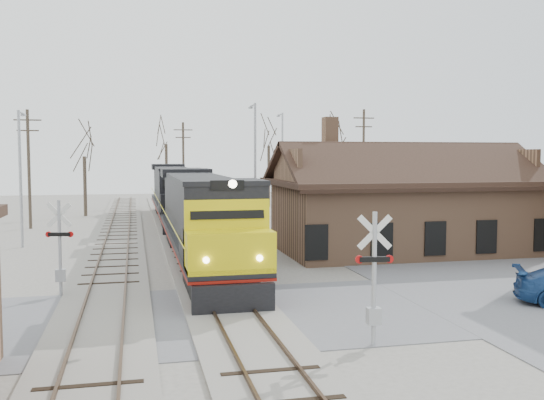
# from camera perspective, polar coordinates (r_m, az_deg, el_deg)

# --- Properties ---
(ground) EXTENTS (140.00, 140.00, 0.00)m
(ground) POSITION_cam_1_polar(r_m,az_deg,el_deg) (21.84, -3.65, -10.78)
(ground) COLOR #9D988E
(ground) RESTS_ON ground
(road) EXTENTS (60.00, 9.00, 0.03)m
(road) POSITION_cam_1_polar(r_m,az_deg,el_deg) (21.83, -3.65, -10.75)
(road) COLOR slate
(road) RESTS_ON ground
(track_main) EXTENTS (3.40, 90.00, 0.24)m
(track_main) POSITION_cam_1_polar(r_m,az_deg,el_deg) (36.41, -7.44, -4.63)
(track_main) COLOR #9D988E
(track_main) RESTS_ON ground
(track_siding) EXTENTS (3.40, 90.00, 0.24)m
(track_siding) POSITION_cam_1_polar(r_m,az_deg,el_deg) (36.27, -14.56, -4.76)
(track_siding) COLOR #9D988E
(track_siding) RESTS_ON ground
(depot) EXTENTS (15.20, 9.31, 7.90)m
(depot) POSITION_cam_1_polar(r_m,az_deg,el_deg) (36.38, 12.15, -0.98)
(depot) COLOR #95694D
(depot) RESTS_ON ground
(locomotive_lead) EXTENTS (3.19, 21.39, 4.75)m
(locomotive_lead) POSITION_cam_1_polar(r_m,az_deg,el_deg) (31.14, -6.61, -1.61)
(locomotive_lead) COLOR black
(locomotive_lead) RESTS_ON ground
(locomotive_trailing) EXTENTS (3.19, 21.39, 4.50)m
(locomotive_trailing) POSITION_cam_1_polar(r_m,az_deg,el_deg) (52.66, -9.19, 0.75)
(locomotive_trailing) COLOR black
(locomotive_trailing) RESTS_ON ground
(crossbuck_near) EXTENTS (1.14, 0.30, 4.00)m
(crossbuck_near) POSITION_cam_1_polar(r_m,az_deg,el_deg) (18.27, 9.58, -7.74)
(crossbuck_near) COLOR #A5A8AD
(crossbuck_near) RESTS_ON ground
(crossbuck_far) EXTENTS (1.10, 0.34, 3.88)m
(crossbuck_far) POSITION_cam_1_polar(r_m,az_deg,el_deg) (25.58, -19.33, -4.59)
(crossbuck_far) COLOR #A5A8AD
(crossbuck_far) RESTS_ON ground
(streetlight_a) EXTENTS (0.25, 2.04, 8.38)m
(streetlight_a) POSITION_cam_1_polar(r_m,az_deg,el_deg) (40.08, -22.58, 2.58)
(streetlight_a) COLOR #A5A8AD
(streetlight_a) RESTS_ON ground
(streetlight_b) EXTENTS (0.25, 2.04, 9.36)m
(streetlight_b) POSITION_cam_1_polar(r_m,az_deg,el_deg) (43.53, -1.63, 3.66)
(streetlight_b) COLOR #A5A8AD
(streetlight_b) RESTS_ON ground
(streetlight_c) EXTENTS (0.25, 2.04, 9.62)m
(streetlight_c) POSITION_cam_1_polar(r_m,az_deg,el_deg) (57.30, 0.95, 3.94)
(streetlight_c) COLOR #A5A8AD
(streetlight_c) RESTS_ON ground
(utility_pole_a) EXTENTS (2.00, 0.24, 9.13)m
(utility_pole_a) POSITION_cam_1_polar(r_m,az_deg,el_deg) (49.99, -21.91, 2.94)
(utility_pole_a) COLOR #382D23
(utility_pole_a) RESTS_ON ground
(utility_pole_b) EXTENTS (2.00, 0.24, 9.13)m
(utility_pole_b) POSITION_cam_1_polar(r_m,az_deg,el_deg) (65.02, -8.34, 3.43)
(utility_pole_b) COLOR #382D23
(utility_pole_b) RESTS_ON ground
(utility_pole_c) EXTENTS (2.00, 0.24, 9.88)m
(utility_pole_c) POSITION_cam_1_polar(r_m,az_deg,el_deg) (56.95, 8.60, 3.70)
(utility_pole_c) COLOR #382D23
(utility_pole_c) RESTS_ON ground
(tree_b) EXTENTS (3.70, 3.70, 9.06)m
(tree_b) POSITION_cam_1_polar(r_m,az_deg,el_deg) (58.63, -17.27, 4.82)
(tree_b) COLOR #382D23
(tree_b) RESTS_ON ground
(tree_c) EXTENTS (4.60, 4.60, 11.27)m
(tree_c) POSITION_cam_1_polar(r_m,az_deg,el_deg) (69.55, -9.94, 6.13)
(tree_c) COLOR #382D23
(tree_c) RESTS_ON ground
(tree_d) EXTENTS (4.47, 4.47, 10.95)m
(tree_d) POSITION_cam_1_polar(r_m,az_deg,el_deg) (66.35, -0.31, 6.09)
(tree_d) COLOR #382D23
(tree_d) RESTS_ON ground
(tree_e) EXTENTS (4.44, 4.44, 10.88)m
(tree_e) POSITION_cam_1_polar(r_m,az_deg,el_deg) (63.53, 6.06, 6.10)
(tree_e) COLOR #382D23
(tree_e) RESTS_ON ground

